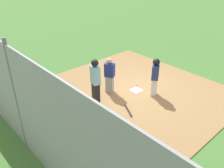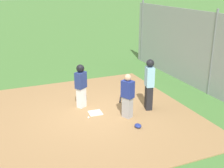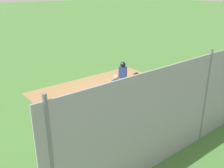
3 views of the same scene
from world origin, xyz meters
The scene contains 10 objects.
ground_plane centered at (0.00, 0.00, 0.00)m, with size 140.00×140.00×0.00m, color #477A38.
dirt_infield centered at (0.00, 0.00, 0.01)m, with size 7.20×6.40×0.03m, color #9E774C.
home_plate centered at (0.00, 0.00, 0.04)m, with size 0.44×0.44×0.02m, color white.
catcher centered at (-0.69, -0.88, 0.79)m, with size 0.46×0.40×1.49m.
umpire centered at (-0.39, -1.84, 0.99)m, with size 0.43×0.35×1.81m.
runner centered at (0.69, 0.27, 0.92)m, with size 0.43×0.46×1.58m.
baseball_bat centered at (0.82, -1.32, 0.06)m, with size 0.06×0.06×0.75m, color black.
catcher_mask centered at (-1.49, -0.86, 0.09)m, with size 0.24×0.20×0.12m, color navy.
baseball centered at (-0.31, 0.35, 0.07)m, with size 0.07×0.07×0.07m, color white.
backstop_fence centered at (0.00, -4.83, 1.60)m, with size 12.00×0.10×3.35m.
Camera 3 is at (-7.45, -9.10, 5.30)m, focal length 41.08 mm.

